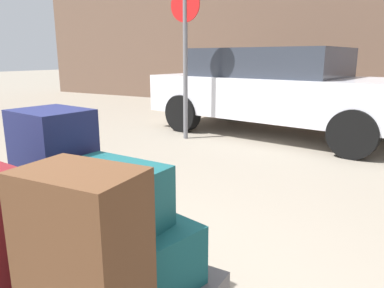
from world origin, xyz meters
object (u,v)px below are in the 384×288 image
(suitcase_teal_center, at_px, (119,251))
(no_parking_sign, at_px, (185,48))
(parked_car, at_px, (277,89))
(suitcase_navy_rear_left, at_px, (57,182))
(duffel_bag_teal_topmost_pile, at_px, (116,194))
(suitcase_brown_front_right, at_px, (85,264))

(suitcase_teal_center, height_order, no_parking_sign, no_parking_sign)
(suitcase_teal_center, height_order, parked_car, parked_car)
(suitcase_navy_rear_left, height_order, duffel_bag_teal_topmost_pile, suitcase_navy_rear_left)
(suitcase_teal_center, bearing_deg, duffel_bag_teal_topmost_pile, 104.13)
(suitcase_teal_center, xyz_separation_m, suitcase_brown_front_right, (0.17, -0.35, 0.18))
(suitcase_teal_center, height_order, duffel_bag_teal_topmost_pile, duffel_bag_teal_topmost_pile)
(duffel_bag_teal_topmost_pile, bearing_deg, suitcase_teal_center, -87.02)
(suitcase_brown_front_right, height_order, parked_car, parked_car)
(suitcase_teal_center, xyz_separation_m, no_parking_sign, (-1.96, 3.85, 0.95))
(suitcase_navy_rear_left, bearing_deg, parked_car, 102.47)
(no_parking_sign, bearing_deg, suitcase_brown_front_right, -63.12)
(suitcase_teal_center, bearing_deg, suitcase_brown_front_right, -49.45)
(suitcase_brown_front_right, xyz_separation_m, parked_car, (-1.00, 5.32, 0.11))
(suitcase_navy_rear_left, height_order, suitcase_brown_front_right, suitcase_navy_rear_left)
(suitcase_navy_rear_left, xyz_separation_m, no_parking_sign, (-1.54, 3.80, 0.72))
(suitcase_navy_rear_left, height_order, no_parking_sign, no_parking_sign)
(no_parking_sign, bearing_deg, suitcase_navy_rear_left, -67.97)
(suitcase_teal_center, bearing_deg, no_parking_sign, 131.05)
(parked_car, height_order, no_parking_sign, no_parking_sign)
(no_parking_sign, bearing_deg, duffel_bag_teal_topmost_pile, -63.08)
(suitcase_brown_front_right, distance_m, duffel_bag_teal_topmost_pile, 0.40)
(suitcase_teal_center, distance_m, duffel_bag_teal_topmost_pile, 0.26)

